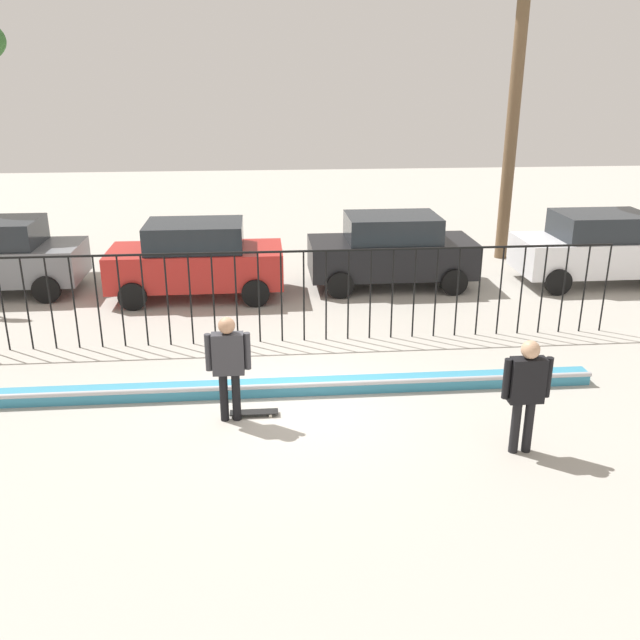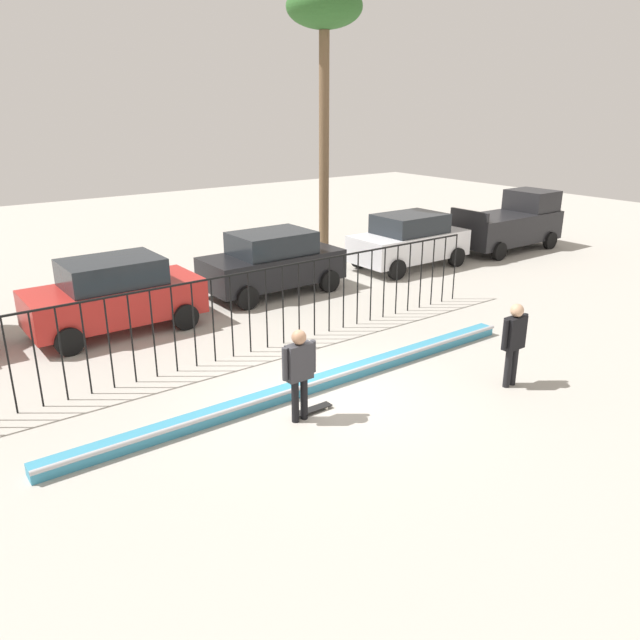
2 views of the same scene
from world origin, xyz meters
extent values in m
plane|color=#ADA89E|center=(0.00, 0.00, 0.00)|extent=(60.00, 60.00, 0.00)
cube|color=teal|center=(0.00, 0.47, 0.11)|extent=(11.00, 0.36, 0.22)
cylinder|color=#B2B2B7|center=(0.00, 0.29, 0.22)|extent=(11.00, 0.09, 0.09)
cylinder|color=black|center=(-5.13, 2.97, 0.98)|extent=(0.04, 0.04, 1.97)
cylinder|color=black|center=(-4.67, 2.97, 0.98)|extent=(0.04, 0.04, 1.97)
cylinder|color=black|center=(-4.20, 2.97, 0.98)|extent=(0.04, 0.04, 1.97)
cylinder|color=black|center=(-3.73, 2.97, 0.98)|extent=(0.04, 0.04, 1.97)
cylinder|color=black|center=(-3.27, 2.97, 0.98)|extent=(0.04, 0.04, 1.97)
cylinder|color=black|center=(-2.80, 2.97, 0.98)|extent=(0.04, 0.04, 1.97)
cylinder|color=black|center=(-2.33, 2.97, 0.98)|extent=(0.04, 0.04, 1.97)
cylinder|color=black|center=(-1.87, 2.97, 0.98)|extent=(0.04, 0.04, 1.97)
cylinder|color=black|center=(-1.40, 2.97, 0.98)|extent=(0.04, 0.04, 1.97)
cylinder|color=black|center=(-0.93, 2.97, 0.98)|extent=(0.04, 0.04, 1.97)
cylinder|color=black|center=(-0.47, 2.97, 0.98)|extent=(0.04, 0.04, 1.97)
cylinder|color=black|center=(0.00, 2.97, 0.98)|extent=(0.04, 0.04, 1.97)
cylinder|color=black|center=(0.47, 2.97, 0.98)|extent=(0.04, 0.04, 1.97)
cylinder|color=black|center=(0.93, 2.97, 0.98)|extent=(0.04, 0.04, 1.97)
cylinder|color=black|center=(1.40, 2.97, 0.98)|extent=(0.04, 0.04, 1.97)
cylinder|color=black|center=(1.87, 2.97, 0.98)|extent=(0.04, 0.04, 1.97)
cylinder|color=black|center=(2.33, 2.97, 0.98)|extent=(0.04, 0.04, 1.97)
cylinder|color=black|center=(2.80, 2.97, 0.98)|extent=(0.04, 0.04, 1.97)
cylinder|color=black|center=(3.27, 2.97, 0.98)|extent=(0.04, 0.04, 1.97)
cylinder|color=black|center=(3.73, 2.97, 0.98)|extent=(0.04, 0.04, 1.97)
cylinder|color=black|center=(4.20, 2.97, 0.98)|extent=(0.04, 0.04, 1.97)
cylinder|color=black|center=(4.67, 2.97, 0.98)|extent=(0.04, 0.04, 1.97)
cylinder|color=black|center=(5.13, 2.97, 0.98)|extent=(0.04, 0.04, 1.97)
cylinder|color=black|center=(5.60, 2.97, 0.98)|extent=(0.04, 0.04, 1.97)
cylinder|color=black|center=(6.07, 2.97, 0.98)|extent=(0.04, 0.04, 1.97)
cylinder|color=black|center=(6.53, 2.97, 0.98)|extent=(0.04, 0.04, 1.97)
cylinder|color=black|center=(7.00, 2.97, 0.98)|extent=(0.04, 0.04, 1.97)
cube|color=black|center=(0.00, 2.97, 1.95)|extent=(14.00, 0.04, 0.04)
cylinder|color=black|center=(-1.07, -0.45, 0.42)|extent=(0.14, 0.14, 0.83)
cylinder|color=black|center=(-0.87, -0.45, 0.42)|extent=(0.14, 0.14, 0.83)
cube|color=#333338|center=(-0.97, -0.45, 1.17)|extent=(0.51, 0.22, 0.69)
sphere|color=#A87A5B|center=(-0.97, -0.45, 1.65)|extent=(0.27, 0.27, 0.27)
cylinder|color=#333338|center=(-1.27, -0.45, 1.21)|extent=(0.11, 0.11, 0.61)
cylinder|color=#333338|center=(-0.66, -0.45, 1.21)|extent=(0.11, 0.11, 0.61)
cube|color=black|center=(-0.59, -0.35, 0.06)|extent=(0.80, 0.20, 0.02)
cylinder|color=silver|center=(-0.32, -0.27, 0.03)|extent=(0.05, 0.03, 0.05)
cylinder|color=silver|center=(-0.32, -0.42, 0.03)|extent=(0.05, 0.03, 0.05)
cylinder|color=silver|center=(-0.86, -0.27, 0.03)|extent=(0.05, 0.03, 0.05)
cylinder|color=silver|center=(-0.86, -0.42, 0.03)|extent=(0.05, 0.03, 0.05)
cylinder|color=black|center=(3.29, -1.84, 0.42)|extent=(0.14, 0.14, 0.83)
cylinder|color=black|center=(3.49, -1.84, 0.42)|extent=(0.14, 0.14, 0.83)
cube|color=black|center=(3.39, -1.84, 1.18)|extent=(0.51, 0.22, 0.69)
sphere|color=tan|center=(3.39, -1.84, 1.65)|extent=(0.27, 0.27, 0.27)
cylinder|color=black|center=(3.08, -1.84, 1.21)|extent=(0.11, 0.11, 0.61)
cylinder|color=black|center=(3.69, -1.84, 1.21)|extent=(0.11, 0.11, 0.61)
cube|color=#B2231E|center=(-2.02, 6.27, 0.79)|extent=(4.30, 1.90, 0.90)
cube|color=#1E2328|center=(-2.02, 6.27, 1.57)|extent=(2.37, 1.71, 0.66)
cylinder|color=black|center=(-0.56, 7.22, 0.34)|extent=(0.68, 0.22, 0.68)
cylinder|color=black|center=(-0.56, 5.32, 0.34)|extent=(0.68, 0.22, 0.68)
cylinder|color=black|center=(-3.48, 7.22, 0.34)|extent=(0.68, 0.22, 0.68)
cylinder|color=black|center=(-3.48, 5.32, 0.34)|extent=(0.68, 0.22, 0.68)
cube|color=black|center=(3.03, 6.74, 0.79)|extent=(4.30, 1.90, 0.90)
cube|color=#1E2328|center=(3.03, 6.74, 1.57)|extent=(2.37, 1.71, 0.66)
cylinder|color=black|center=(4.49, 7.69, 0.34)|extent=(0.68, 0.22, 0.68)
cylinder|color=black|center=(4.49, 5.79, 0.34)|extent=(0.68, 0.22, 0.68)
cylinder|color=black|center=(1.56, 7.69, 0.34)|extent=(0.68, 0.22, 0.68)
cylinder|color=black|center=(1.56, 5.79, 0.34)|extent=(0.68, 0.22, 0.68)
cube|color=silver|center=(8.59, 6.50, 0.79)|extent=(4.30, 1.90, 0.90)
cube|color=#1E2328|center=(8.59, 6.50, 1.57)|extent=(2.37, 1.71, 0.66)
cylinder|color=black|center=(10.06, 7.45, 0.34)|extent=(0.68, 0.22, 0.68)
cylinder|color=black|center=(10.06, 5.55, 0.34)|extent=(0.68, 0.22, 0.68)
cylinder|color=black|center=(7.13, 7.45, 0.34)|extent=(0.68, 0.22, 0.68)
cylinder|color=black|center=(7.13, 5.55, 0.34)|extent=(0.68, 0.22, 0.68)
cube|color=black|center=(13.61, 6.18, 0.89)|extent=(4.70, 1.90, 1.10)
cube|color=black|center=(15.06, 6.18, 1.84)|extent=(1.50, 1.75, 0.80)
cube|color=black|center=(11.32, 6.18, 1.62)|extent=(0.12, 1.75, 0.36)
cylinder|color=black|center=(15.21, 7.13, 0.34)|extent=(0.68, 0.22, 0.68)
cylinder|color=black|center=(15.21, 5.23, 0.34)|extent=(0.68, 0.22, 0.68)
cylinder|color=black|center=(12.02, 7.13, 0.34)|extent=(0.68, 0.22, 0.68)
cylinder|color=black|center=(12.02, 5.23, 0.34)|extent=(0.68, 0.22, 0.68)
cylinder|color=brown|center=(6.95, 9.34, 3.93)|extent=(0.36, 0.36, 7.87)
ellipsoid|color=#2D6028|center=(6.95, 9.34, 8.57)|extent=(2.57, 2.57, 1.41)
camera|label=1|loc=(-0.40, -10.52, 5.37)|focal=38.33mm
camera|label=2|loc=(-6.79, -8.92, 5.61)|focal=34.83mm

